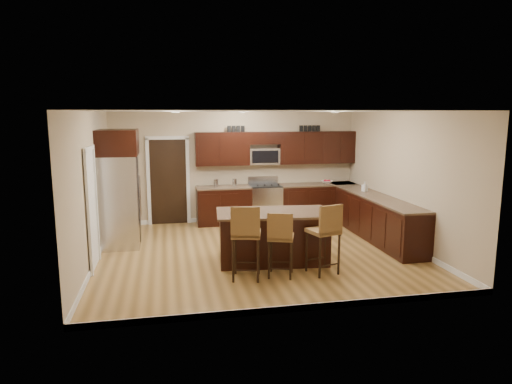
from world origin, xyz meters
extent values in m
plane|color=#A0783F|center=(0.00, 0.00, 0.00)|extent=(6.00, 6.00, 0.00)
plane|color=silver|center=(0.00, 0.00, 2.70)|extent=(6.00, 6.00, 0.00)
plane|color=tan|center=(0.00, 2.75, 1.35)|extent=(6.00, 0.00, 6.00)
plane|color=tan|center=(-3.00, 0.00, 1.35)|extent=(0.00, 5.50, 5.50)
plane|color=tan|center=(3.00, 0.00, 1.35)|extent=(0.00, 5.50, 5.50)
cube|color=black|center=(-0.35, 2.45, 0.44)|extent=(1.30, 0.60, 0.88)
cube|color=black|center=(2.03, 2.45, 0.44)|extent=(1.94, 0.60, 0.88)
cube|color=black|center=(2.70, 0.48, 0.44)|extent=(0.60, 3.35, 0.88)
cube|color=brown|center=(-0.35, 2.45, 0.90)|extent=(1.30, 0.63, 0.04)
cube|color=brown|center=(2.03, 2.45, 0.90)|extent=(1.94, 0.63, 0.04)
cube|color=brown|center=(2.70, 0.48, 0.90)|extent=(0.63, 3.35, 0.04)
cube|color=black|center=(-0.35, 2.58, 1.82)|extent=(1.30, 0.33, 0.80)
cube|color=black|center=(2.03, 2.58, 1.82)|extent=(1.94, 0.33, 0.80)
cube|color=black|center=(0.68, 2.58, 2.07)|extent=(0.76, 0.33, 0.30)
cube|color=silver|center=(0.68, 2.45, 0.45)|extent=(0.76, 0.64, 0.90)
cube|color=black|center=(0.68, 2.45, 0.91)|extent=(0.76, 0.60, 0.03)
cube|color=black|center=(0.68, 2.15, 0.45)|extent=(0.65, 0.01, 0.45)
cube|color=silver|center=(0.68, 2.72, 1.02)|extent=(0.76, 0.05, 0.18)
cube|color=silver|center=(0.68, 2.60, 1.62)|extent=(0.76, 0.31, 0.40)
cube|color=black|center=(-1.65, 2.73, 1.03)|extent=(0.85, 0.03, 2.06)
cube|color=white|center=(-2.98, -0.30, 1.02)|extent=(0.03, 0.80, 2.04)
cube|color=black|center=(0.16, -0.56, 0.44)|extent=(2.00, 1.14, 0.88)
cube|color=brown|center=(0.16, -0.56, 0.90)|extent=(2.11, 1.25, 0.04)
cube|color=black|center=(0.16, -0.56, 0.04)|extent=(1.91, 1.05, 0.09)
cube|color=brown|center=(-0.46, -1.34, 0.74)|extent=(0.55, 0.55, 0.07)
cube|color=brown|center=(-0.51, -1.54, 0.99)|extent=(0.46, 0.15, 0.49)
cylinder|color=black|center=(-0.66, -1.54, 0.36)|extent=(0.04, 0.04, 0.71)
cylinder|color=black|center=(-0.27, -1.54, 0.36)|extent=(0.04, 0.04, 0.71)
cylinder|color=black|center=(-0.66, -1.15, 0.36)|extent=(0.04, 0.04, 0.71)
cylinder|color=black|center=(-0.27, -1.15, 0.36)|extent=(0.04, 0.04, 0.71)
cube|color=brown|center=(0.11, -1.34, 0.66)|extent=(0.52, 0.52, 0.06)
cube|color=brown|center=(0.05, -1.52, 0.88)|extent=(0.40, 0.17, 0.44)
cylinder|color=black|center=(-0.06, -1.52, 0.32)|extent=(0.04, 0.04, 0.63)
cylinder|color=black|center=(0.29, -1.52, 0.32)|extent=(0.04, 0.04, 0.63)
cylinder|color=black|center=(-0.06, -1.17, 0.32)|extent=(0.04, 0.04, 0.63)
cylinder|color=black|center=(0.29, -1.17, 0.32)|extent=(0.04, 0.04, 0.63)
cube|color=brown|center=(0.84, -1.34, 0.73)|extent=(0.56, 0.56, 0.06)
cube|color=brown|center=(0.90, -1.54, 0.96)|extent=(0.44, 0.17, 0.48)
cylinder|color=black|center=(0.65, -1.53, 0.35)|extent=(0.04, 0.04, 0.69)
cylinder|color=black|center=(1.03, -1.53, 0.35)|extent=(0.04, 0.04, 0.69)
cylinder|color=black|center=(0.65, -1.15, 0.35)|extent=(0.04, 0.04, 0.69)
cylinder|color=black|center=(1.03, -1.15, 0.35)|extent=(0.04, 0.04, 0.69)
cube|color=silver|center=(-2.62, 1.00, 0.92)|extent=(0.72, 0.92, 1.85)
cube|color=black|center=(-2.26, 1.00, 0.92)|extent=(0.01, 0.02, 1.75)
cylinder|color=silver|center=(-2.23, 0.92, 1.02)|extent=(0.02, 0.02, 0.82)
cylinder|color=silver|center=(-2.23, 1.08, 1.02)|extent=(0.02, 0.02, 0.82)
cube|color=black|center=(-2.62, 1.00, 2.10)|extent=(0.78, 0.98, 0.50)
cube|color=brown|center=(0.57, 1.84, 0.01)|extent=(1.02, 0.88, 0.01)
imported|color=silver|center=(2.28, 2.45, 0.96)|extent=(0.35, 0.35, 0.07)
imported|color=#B2B2B2|center=(2.70, 1.15, 1.03)|extent=(0.13, 0.13, 0.22)
cylinder|color=silver|center=(-0.53, 2.45, 1.01)|extent=(0.12, 0.12, 0.19)
cylinder|color=silver|center=(-0.08, 2.45, 1.01)|extent=(0.11, 0.11, 0.18)
cylinder|color=white|center=(-0.34, -0.56, 0.97)|extent=(0.10, 0.10, 0.10)
camera|label=1|loc=(-1.70, -8.35, 2.66)|focal=32.00mm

